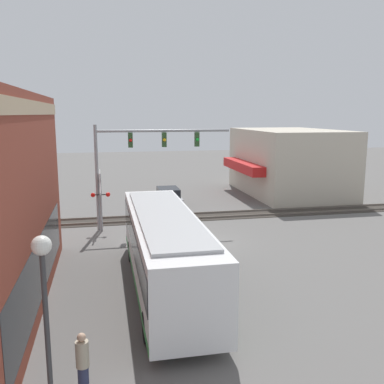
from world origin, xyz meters
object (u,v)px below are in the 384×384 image
(city_bus, at_px, (165,248))
(pedestrian_by_lamp, at_px, (83,364))
(crossing_signal, at_px, (101,195))
(parked_car_silver, at_px, (168,197))
(pedestrian_near_bus, at_px, (211,270))
(streetlamp, at_px, (46,316))

(city_bus, distance_m, pedestrian_by_lamp, 7.12)
(pedestrian_by_lamp, bearing_deg, crossing_signal, -1.54)
(parked_car_silver, bearing_deg, crossing_signal, 143.06)
(parked_car_silver, distance_m, pedestrian_near_bus, 17.13)
(parked_car_silver, xyz_separation_m, pedestrian_by_lamp, (-22.97, 5.63, 0.25))
(streetlamp, height_order, pedestrian_near_bus, streetlamp)
(pedestrian_by_lamp, bearing_deg, pedestrian_near_bus, -39.52)
(crossing_signal, xyz_separation_m, parked_car_silver, (6.91, -5.20, -1.65))
(city_bus, xyz_separation_m, parked_car_silver, (16.58, -2.60, -1.14))
(city_bus, height_order, crossing_signal, crossing_signal)
(crossing_signal, xyz_separation_m, streetlamp, (-17.07, 1.09, 0.47))
(city_bus, distance_m, parked_car_silver, 16.82)
(crossing_signal, distance_m, pedestrian_near_bus, 11.20)
(streetlamp, xyz_separation_m, pedestrian_by_lamp, (1.01, -0.66, -1.87))
(city_bus, relative_size, parked_car_silver, 2.74)
(city_bus, height_order, pedestrian_near_bus, city_bus)
(crossing_signal, xyz_separation_m, pedestrian_near_bus, (-10.19, -4.41, -1.43))
(pedestrian_near_bus, relative_size, pedestrian_by_lamp, 0.97)
(city_bus, bearing_deg, crossing_signal, 15.03)
(crossing_signal, relative_size, parked_car_silver, 0.89)
(parked_car_silver, bearing_deg, pedestrian_by_lamp, 166.23)
(streetlamp, distance_m, pedestrian_near_bus, 9.01)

